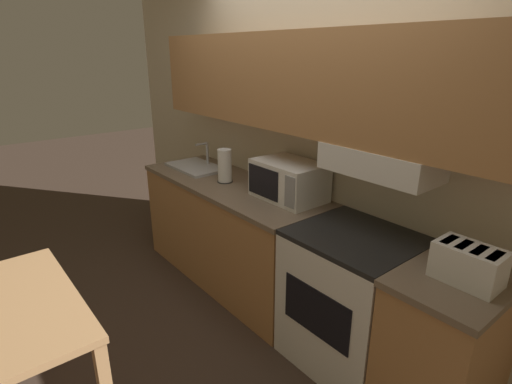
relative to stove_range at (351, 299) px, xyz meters
The scene contains 10 objects.
ground_plane 0.88m from the stove_range, 154.85° to the left, with size 16.00×16.00×0.00m, color #3D2D23.
wall_back 1.26m from the stove_range, 158.97° to the left, with size 5.43×0.38×2.55m.
lower_counter_main 1.29m from the stove_range, behind, with size 1.85×0.67×0.89m.
lower_counter_right_stub 0.60m from the stove_range, ahead, with size 0.48×0.67×0.89m.
stove_range is the anchor object (origin of this frame).
microwave 0.93m from the stove_range, behind, with size 0.51×0.36×0.28m.
toaster 0.83m from the stove_range, ahead, with size 0.31×0.19×0.18m.
sink_basin 1.89m from the stove_range, behind, with size 0.57×0.35×0.23m.
paper_towel_roll 1.45m from the stove_range, behind, with size 0.13×0.13×0.28m.
dining_table 1.92m from the stove_range, 114.07° to the right, with size 1.07×0.69×0.73m.
Camera 1 is at (1.97, -2.13, 1.92)m, focal length 28.00 mm.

